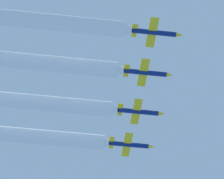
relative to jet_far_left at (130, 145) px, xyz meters
name	(u,v)px	position (x,y,z in m)	size (l,w,h in m)	color
jet_far_left	(130,145)	(0.00, 0.00, 0.00)	(8.30, 12.09, 2.91)	navy
jet_inner_left	(140,112)	(11.41, 0.74, 0.09)	(8.30, 12.09, 2.91)	navy
jet_center	(147,73)	(24.37, 0.55, -0.50)	(8.30, 12.09, 2.91)	navy
jet_inner_right	(156,33)	(35.80, 0.87, 0.04)	(8.30, 12.09, 2.91)	navy
smoke_trail_far_left	(50,138)	(0.00, -20.44, -0.03)	(3.77, 29.81, 3.77)	white
smoke_trail_inner_left	(45,103)	(11.41, -22.35, 0.06)	(3.77, 35.11, 3.77)	white
smoke_trail_center	(45,63)	(24.37, -23.35, -0.53)	(3.77, 36.72, 3.77)	white
smoke_trail_inner_right	(46,22)	(35.80, -23.98, 0.01)	(3.77, 38.64, 3.77)	white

